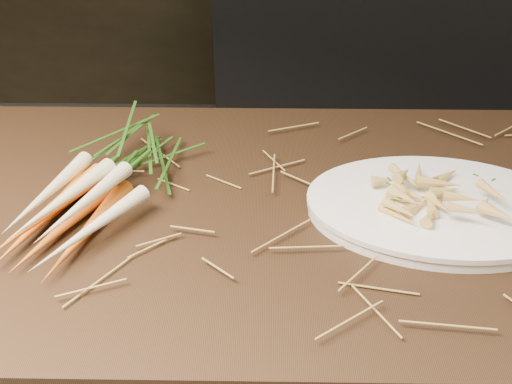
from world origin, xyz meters
TOP-DOWN VIEW (x-y plane):
  - back_counter at (0.30, 2.18)m, footprint 1.82×0.62m
  - straw_bedding at (0.00, 0.30)m, footprint 1.40×0.60m
  - root_veg_bunch at (-0.64, 0.34)m, footprint 0.28×0.46m
  - serving_platter at (-0.12, 0.28)m, footprint 0.43×0.31m
  - roasted_veg_heap at (-0.12, 0.28)m, footprint 0.21×0.16m

SIDE VIEW (x-z plane):
  - back_counter at x=0.30m, z-range 0.00..0.84m
  - straw_bedding at x=0.00m, z-range 0.90..0.92m
  - serving_platter at x=-0.12m, z-range 0.90..0.92m
  - root_veg_bunch at x=-0.64m, z-range 0.90..0.98m
  - roasted_veg_heap at x=-0.12m, z-range 0.92..0.97m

